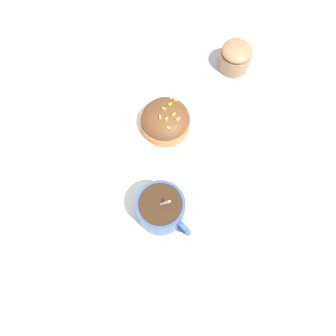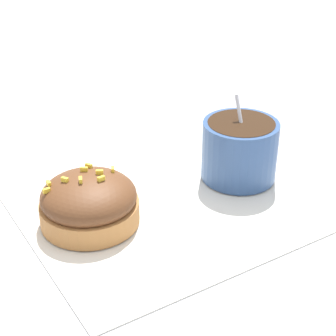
% 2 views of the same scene
% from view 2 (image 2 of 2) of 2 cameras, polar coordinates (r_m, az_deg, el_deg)
% --- Properties ---
extents(ground_plane, '(3.00, 3.00, 0.00)m').
position_cam_2_polar(ground_plane, '(0.60, -0.15, -2.90)').
color(ground_plane, '#B2B2B7').
extents(paper_napkin, '(0.32, 0.30, 0.00)m').
position_cam_2_polar(paper_napkin, '(0.60, -0.15, -2.78)').
color(paper_napkin, white).
rests_on(paper_napkin, ground_plane).
extents(coffee_cup, '(0.09, 0.10, 0.09)m').
position_cam_2_polar(coffee_cup, '(0.62, 7.30, 2.12)').
color(coffee_cup, '#335184').
rests_on(coffee_cup, paper_napkin).
extents(frosted_pastry, '(0.10, 0.10, 0.05)m').
position_cam_2_polar(frosted_pastry, '(0.55, -8.02, -3.43)').
color(frosted_pastry, '#B2753D').
rests_on(frosted_pastry, paper_napkin).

